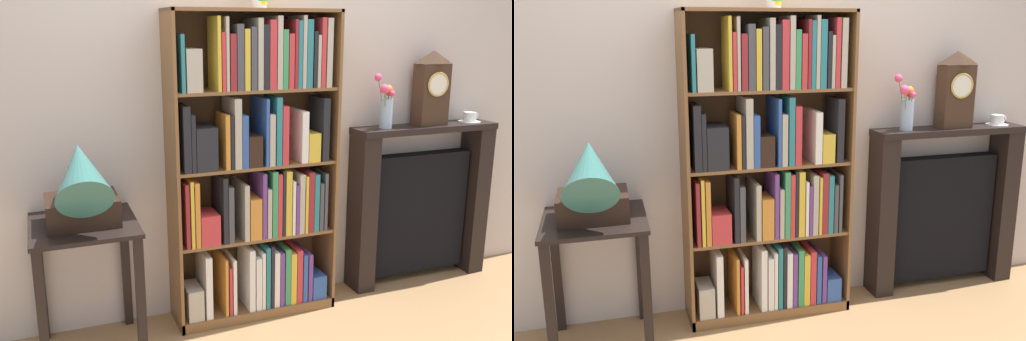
# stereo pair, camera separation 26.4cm
# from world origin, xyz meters

# --- Properties ---
(ground_plane) EXTENTS (7.61, 6.40, 0.02)m
(ground_plane) POSITION_xyz_m (0.00, 0.00, -0.01)
(ground_plane) COLOR #997047
(wall_back) EXTENTS (4.61, 0.08, 2.60)m
(wall_back) POSITION_xyz_m (0.12, 0.34, 1.30)
(wall_back) COLOR beige
(wall_back) RESTS_ON ground
(bookshelf) EXTENTS (0.95, 0.29, 1.77)m
(bookshelf) POSITION_xyz_m (0.01, 0.15, 0.86)
(bookshelf) COLOR brown
(bookshelf) RESTS_ON ground
(side_table_left) EXTENTS (0.52, 0.55, 0.72)m
(side_table_left) POSITION_xyz_m (-0.96, 0.03, 0.54)
(side_table_left) COLOR black
(side_table_left) RESTS_ON ground
(gramophone) EXTENTS (0.35, 0.50, 0.51)m
(gramophone) POSITION_xyz_m (-0.96, -0.05, 0.93)
(gramophone) COLOR black
(gramophone) RESTS_ON side_table_left
(fireplace_mantel) EXTENTS (1.00, 0.21, 1.06)m
(fireplace_mantel) POSITION_xyz_m (1.20, 0.22, 0.52)
(fireplace_mantel) COLOR black
(fireplace_mantel) RESTS_ON ground
(mantel_clock) EXTENTS (0.20, 0.13, 0.47)m
(mantel_clock) POSITION_xyz_m (1.23, 0.20, 1.29)
(mantel_clock) COLOR #382316
(mantel_clock) RESTS_ON fireplace_mantel
(flower_vase) EXTENTS (0.14, 0.12, 0.34)m
(flower_vase) POSITION_xyz_m (0.89, 0.19, 1.21)
(flower_vase) COLOR #99B2D1
(flower_vase) RESTS_ON fireplace_mantel
(teacup_with_saucer) EXTENTS (0.14, 0.14, 0.07)m
(teacup_with_saucer) POSITION_xyz_m (1.56, 0.20, 1.09)
(teacup_with_saucer) COLOR white
(teacup_with_saucer) RESTS_ON fireplace_mantel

